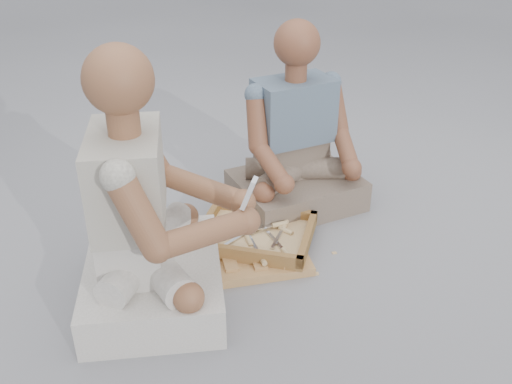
{
  "coord_description": "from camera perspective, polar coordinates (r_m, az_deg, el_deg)",
  "views": [
    {
      "loc": [
        -0.18,
        -1.89,
        1.41
      ],
      "look_at": [
        0.0,
        0.1,
        0.3
      ],
      "focal_mm": 40.0,
      "sensor_mm": 36.0,
      "label": 1
    }
  ],
  "objects": [
    {
      "name": "chisel_3",
      "position": [
        2.48,
        -0.62,
        -3.85
      ],
      "size": [
        0.18,
        0.16,
        0.02
      ],
      "rotation": [
        0.0,
        0.0,
        0.73
      ],
      "color": "silver",
      "rests_on": "tool_tray"
    },
    {
      "name": "wood_chip_8",
      "position": [
        2.29,
        -1.62,
        -8.98
      ],
      "size": [
        0.02,
        0.02,
        0.0
      ],
      "primitive_type": "cube",
      "rotation": [
        0.0,
        0.0,
        2.97
      ],
      "color": "#DAB280",
      "rests_on": "ground"
    },
    {
      "name": "wood_chip_0",
      "position": [
        2.67,
        2.33,
        -2.86
      ],
      "size": [
        0.02,
        0.02,
        0.0
      ],
      "primitive_type": "cube",
      "rotation": [
        0.0,
        0.0,
        2.39
      ],
      "color": "#DAB280",
      "rests_on": "ground"
    },
    {
      "name": "wood_chip_7",
      "position": [
        2.72,
        -4.56,
        -2.32
      ],
      "size": [
        0.02,
        0.02,
        0.0
      ],
      "primitive_type": "cube",
      "rotation": [
        0.0,
        0.0,
        0.64
      ],
      "color": "#DAB280",
      "rests_on": "ground"
    },
    {
      "name": "chisel_1",
      "position": [
        2.49,
        2.64,
        -3.73
      ],
      "size": [
        0.16,
        0.17,
        0.02
      ],
      "rotation": [
        0.0,
        0.0,
        -0.83
      ],
      "color": "silver",
      "rests_on": "tool_tray"
    },
    {
      "name": "chisel_0",
      "position": [
        2.5,
        1.93,
        -3.33
      ],
      "size": [
        0.22,
        0.08,
        0.02
      ],
      "rotation": [
        0.0,
        0.0,
        0.28
      ],
      "color": "silver",
      "rests_on": "tool_tray"
    },
    {
      "name": "mobile_phone",
      "position": [
        1.94,
        -0.7,
        -0.12
      ],
      "size": [
        0.07,
        0.06,
        0.12
      ],
      "rotation": [
        -0.35,
        0.0,
        -1.89
      ],
      "color": "silver",
      "rests_on": "craftsman"
    },
    {
      "name": "chisel_7",
      "position": [
        2.58,
        -0.63,
        -2.29
      ],
      "size": [
        0.18,
        0.15,
        0.02
      ],
      "rotation": [
        0.0,
        0.0,
        0.69
      ],
      "color": "silver",
      "rests_on": "tool_tray"
    },
    {
      "name": "wood_chip_9",
      "position": [
        2.65,
        2.58,
        -3.14
      ],
      "size": [
        0.02,
        0.02,
        0.0
      ],
      "primitive_type": "cube",
      "rotation": [
        0.0,
        0.0,
        0.78
      ],
      "color": "#DAB280",
      "rests_on": "ground"
    },
    {
      "name": "wood_chip_10",
      "position": [
        2.35,
        6.12,
        -8.12
      ],
      "size": [
        0.02,
        0.02,
        0.0
      ],
      "primitive_type": "cube",
      "rotation": [
        0.0,
        0.0,
        1.63
      ],
      "color": "#DAB280",
      "rests_on": "ground"
    },
    {
      "name": "chisel_2",
      "position": [
        2.57,
        1.61,
        -2.53
      ],
      "size": [
        0.15,
        0.18,
        0.02
      ],
      "rotation": [
        0.0,
        0.0,
        0.88
      ],
      "color": "silver",
      "rests_on": "tool_tray"
    },
    {
      "name": "wood_chip_4",
      "position": [
        2.48,
        -3.61,
        -5.66
      ],
      "size": [
        0.02,
        0.02,
        0.0
      ],
      "primitive_type": "cube",
      "rotation": [
        0.0,
        0.0,
        0.34
      ],
      "color": "#DAB280",
      "rests_on": "ground"
    },
    {
      "name": "craftsman",
      "position": [
        2.06,
        -10.87,
        -3.11
      ],
      "size": [
        0.66,
        0.64,
        0.97
      ],
      "rotation": [
        0.0,
        0.0,
        -1.54
      ],
      "color": "beige",
      "rests_on": "ground"
    },
    {
      "name": "chisel_4",
      "position": [
        2.5,
        2.73,
        -3.6
      ],
      "size": [
        0.11,
        0.21,
        0.02
      ],
      "rotation": [
        0.0,
        0.0,
        1.15
      ],
      "color": "silver",
      "rests_on": "tool_tray"
    },
    {
      "name": "tool_tray",
      "position": [
        2.47,
        -0.03,
        -4.25
      ],
      "size": [
        0.58,
        0.52,
        0.06
      ],
      "rotation": [
        0.0,
        0.0,
        -0.34
      ],
      "color": "brown",
      "rests_on": "carved_panel"
    },
    {
      "name": "wood_chip_2",
      "position": [
        2.8,
        1.37,
        -1.18
      ],
      "size": [
        0.02,
        0.02,
        0.0
      ],
      "primitive_type": "cube",
      "rotation": [
        0.0,
        0.0,
        2.15
      ],
      "color": "#DAB280",
      "rests_on": "ground"
    },
    {
      "name": "wood_chip_3",
      "position": [
        2.34,
        3.32,
        -8.08
      ],
      "size": [
        0.02,
        0.02,
        0.0
      ],
      "primitive_type": "cube",
      "rotation": [
        0.0,
        0.0,
        2.28
      ],
      "color": "#DAB280",
      "rests_on": "ground"
    },
    {
      "name": "chisel_5",
      "position": [
        2.33,
        0.45,
        -6.42
      ],
      "size": [
        0.06,
        0.22,
        0.02
      ],
      "rotation": [
        0.0,
        0.0,
        -1.35
      ],
      "color": "silver",
      "rests_on": "tool_tray"
    },
    {
      "name": "chisel_8",
      "position": [
        2.36,
        2.87,
        -5.91
      ],
      "size": [
        0.09,
        0.21,
        0.02
      ],
      "rotation": [
        0.0,
        0.0,
        -1.24
      ],
      "color": "silver",
      "rests_on": "tool_tray"
    },
    {
      "name": "wood_chip_11",
      "position": [
        2.33,
        1.97,
        -8.3
      ],
      "size": [
        0.02,
        0.02,
        0.0
      ],
      "primitive_type": "cube",
      "rotation": [
        0.0,
        0.0,
        1.32
      ],
      "color": "#DAB280",
      "rests_on": "ground"
    },
    {
      "name": "wood_chip_6",
      "position": [
        2.68,
        -3.56,
        -2.82
      ],
      "size": [
        0.02,
        0.02,
        0.0
      ],
      "primitive_type": "cube",
      "rotation": [
        0.0,
        0.0,
        1.49
      ],
      "color": "#DAB280",
      "rests_on": "ground"
    },
    {
      "name": "wood_chip_5",
      "position": [
        2.47,
        7.84,
        -6.05
      ],
      "size": [
        0.02,
        0.02,
        0.0
      ],
      "primitive_type": "cube",
      "rotation": [
        0.0,
        0.0,
        0.17
      ],
      "color": "#DAB280",
      "rests_on": "ground"
    },
    {
      "name": "ground",
      "position": [
        2.37,
        0.18,
        -7.56
      ],
      "size": [
        60.0,
        60.0,
        0.0
      ],
      "primitive_type": "plane",
      "color": "gray",
      "rests_on": "ground"
    },
    {
      "name": "carved_panel",
      "position": [
        2.4,
        -1.44,
        -6.41
      ],
      "size": [
        0.58,
        0.42,
        0.04
      ],
      "primitive_type": "cube",
      "rotation": [
        0.0,
        0.0,
        0.13
      ],
      "color": "olive",
      "rests_on": "ground"
    },
    {
      "name": "companion",
      "position": [
        2.69,
        4.03,
        4.43
      ],
      "size": [
        0.69,
        0.62,
        0.88
      ],
      "rotation": [
        0.0,
        0.0,
        3.5
      ],
      "color": "#736153",
      "rests_on": "ground"
    },
    {
      "name": "chisel_6",
      "position": [
        2.44,
        -0.85,
        -4.66
      ],
      "size": [
        0.06,
        0.22,
        0.02
      ],
      "rotation": [
        0.0,
        0.0,
        -1.38
      ],
      "color": "silver",
      "rests_on": "tool_tray"
    },
    {
      "name": "wood_chip_1",
      "position": [
        2.45,
        3.57,
        -6.12
      ],
      "size": [
        0.02,
        0.02,
        0.0
      ],
      "primitive_type": "cube",
      "rotation": [
        0.0,
        0.0,
        0.57
      ],
      "color": "#DAB280",
      "rests_on": "ground"
    }
  ]
}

